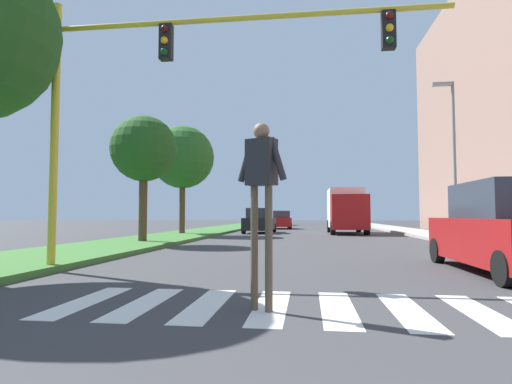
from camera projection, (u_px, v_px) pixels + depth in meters
ground_plane at (307, 233)px, 29.13m from camera, size 140.00×140.00×0.00m
crosswalk at (304, 307)px, 5.52m from camera, size 6.75×2.20×0.01m
median_strip at (200, 232)px, 28.06m from camera, size 3.89×64.00×0.15m
tree_mid at (144, 150)px, 17.72m from camera, size 2.86×2.86×5.43m
tree_far at (183, 158)px, 25.45m from camera, size 3.91×3.91×6.68m
sidewalk_right at (424, 233)px, 26.21m from camera, size 3.00×64.00×0.15m
traffic_light_gantry at (164, 75)px, 9.02m from camera, size 8.82×0.30×6.00m
street_lamp_right at (452, 145)px, 19.35m from camera, size 1.02×0.24×7.50m
pedestrian_performer at (261, 184)px, 5.42m from camera, size 0.72×0.38×2.49m
suv_crossing at (507, 230)px, 8.80m from camera, size 1.96×4.60×1.97m
sedan_midblock at (260, 221)px, 28.86m from camera, size 2.03×4.65×1.75m
sedan_distant at (281, 220)px, 37.66m from camera, size 2.14×4.58×1.65m
sedan_far_horizon at (281, 219)px, 51.07m from camera, size 1.80×4.48×1.71m
truck_box_delivery at (346, 210)px, 27.98m from camera, size 2.40×6.20×3.10m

